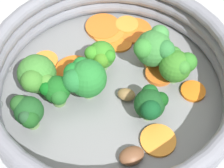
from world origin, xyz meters
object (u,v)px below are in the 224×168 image
at_px(carrot_slice_9, 45,61).
at_px(broccoli_floret_0, 84,78).
at_px(broccoli_floret_4, 151,104).
at_px(carrot_slice_4, 127,25).
at_px(carrot_slice_7, 154,49).
at_px(broccoli_floret_6, 56,91).
at_px(carrot_slice_1, 158,140).
at_px(carrot_slice_6, 108,32).
at_px(mushroom_piece_0, 131,156).
at_px(carrot_slice_2, 101,27).
at_px(broccoli_floret_5, 177,65).
at_px(carrot_slice_11, 159,74).
at_px(carrot_slice_0, 159,60).
at_px(carrot_slice_10, 74,71).
at_px(broccoli_floret_3, 28,112).
at_px(carrot_slice_8, 193,91).
at_px(mushroom_piece_1, 126,95).
at_px(carrot_slice_5, 135,31).
at_px(carrot_slice_3, 119,42).
at_px(broccoli_floret_7, 37,75).
at_px(broccoli_floret_2, 101,56).
at_px(skillet, 112,94).
at_px(broccoli_floret_1, 154,48).

height_order(carrot_slice_9, broccoli_floret_0, broccoli_floret_0).
bearing_deg(broccoli_floret_4, carrot_slice_4, 1.89).
xyz_separation_m(carrot_slice_7, broccoli_floret_6, (-0.07, 0.12, 0.02)).
xyz_separation_m(carrot_slice_1, carrot_slice_6, (0.17, 0.04, 0.00)).
relative_size(carrot_slice_1, mushroom_piece_0, 1.42).
relative_size(carrot_slice_2, broccoli_floret_5, 1.04).
bearing_deg(broccoli_floret_4, carrot_slice_11, -22.16).
xyz_separation_m(carrot_slice_7, carrot_slice_11, (-0.04, 0.00, -0.00)).
bearing_deg(mushroom_piece_0, carrot_slice_0, -23.36).
bearing_deg(carrot_slice_0, carrot_slice_1, 168.26).
bearing_deg(carrot_slice_7, carrot_slice_1, 171.45).
xyz_separation_m(carrot_slice_10, broccoli_floret_3, (-0.07, 0.05, 0.03)).
bearing_deg(carrot_slice_11, broccoli_floret_0, 100.18).
relative_size(carrot_slice_4, broccoli_floret_5, 0.68).
bearing_deg(carrot_slice_2, broccoli_floret_6, 151.71).
relative_size(carrot_slice_8, mushroom_piece_1, 1.37).
height_order(carrot_slice_5, carrot_slice_7, carrot_slice_7).
xyz_separation_m(carrot_slice_1, broccoli_floret_6, (0.06, 0.11, 0.02)).
bearing_deg(carrot_slice_10, carrot_slice_5, -55.02).
bearing_deg(broccoli_floret_0, broccoli_floret_5, -85.47).
relative_size(carrot_slice_3, carrot_slice_7, 0.79).
relative_size(carrot_slice_2, carrot_slice_6, 1.07).
bearing_deg(carrot_slice_0, carrot_slice_5, 23.26).
xyz_separation_m(carrot_slice_1, carrot_slice_3, (0.15, 0.02, -0.00)).
bearing_deg(mushroom_piece_1, broccoli_floret_7, 76.55).
bearing_deg(broccoli_floret_7, broccoli_floret_3, 168.88).
bearing_deg(carrot_slice_4, carrot_slice_7, -148.96).
xyz_separation_m(carrot_slice_5, mushroom_piece_0, (-0.18, 0.03, 0.01)).
xyz_separation_m(carrot_slice_1, broccoli_floret_7, (0.08, 0.13, 0.03)).
bearing_deg(broccoli_floret_2, broccoli_floret_7, 106.82).
bearing_deg(mushroom_piece_0, carrot_slice_5, -9.98).
relative_size(carrot_slice_3, carrot_slice_4, 1.09).
distance_m(carrot_slice_0, carrot_slice_8, 0.06).
distance_m(carrot_slice_1, carrot_slice_9, 0.17).
distance_m(broccoli_floret_5, broccoli_floret_7, 0.16).
distance_m(carrot_slice_3, carrot_slice_9, 0.10).
distance_m(broccoli_floret_0, mushroom_piece_0, 0.10).
xyz_separation_m(carrot_slice_5, broccoli_floret_2, (-0.06, 0.05, 0.02)).
height_order(carrot_slice_10, broccoli_floret_7, broccoli_floret_7).
xyz_separation_m(broccoli_floret_6, mushroom_piece_0, (-0.08, -0.07, -0.02)).
distance_m(carrot_slice_1, broccoli_floret_4, 0.04).
relative_size(carrot_slice_2, mushroom_piece_1, 2.18).
distance_m(skillet, carrot_slice_4, 0.11).
height_order(carrot_slice_4, mushroom_piece_1, mushroom_piece_1).
distance_m(carrot_slice_5, broccoli_floret_1, 0.07).
distance_m(carrot_slice_9, broccoli_floret_5, 0.16).
relative_size(carrot_slice_5, broccoli_floret_6, 1.10).
bearing_deg(carrot_slice_6, carrot_slice_10, 141.75).
height_order(carrot_slice_2, carrot_slice_3, carrot_slice_2).
bearing_deg(mushroom_piece_0, broccoli_floret_4, -29.24).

